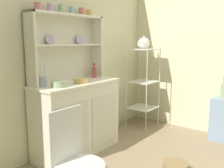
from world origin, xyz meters
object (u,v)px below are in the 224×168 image
cup_rose_0 (38,7)px  bowl_mixing_large (59,84)px  jam_bottle (94,72)px  hutch_cabinet (77,117)px  porcelain_teapot (144,43)px  bakers_rack (143,79)px  hutch_shelf_unit (65,43)px  floor_basket (175,168)px  flower_vase (223,90)px  utensil_jar (43,81)px  wire_chair (74,155)px

cup_rose_0 → bowl_mixing_large: cup_rose_0 is taller
jam_bottle → hutch_cabinet: bearing=-168.0°
jam_bottle → porcelain_teapot: 0.97m
cup_rose_0 → bakers_rack: bearing=-8.3°
hutch_shelf_unit → floor_basket: 1.82m
bowl_mixing_large → porcelain_teapot: size_ratio=0.63×
hutch_shelf_unit → jam_bottle: hutch_shelf_unit is taller
bowl_mixing_large → jam_bottle: jam_bottle is taller
cup_rose_0 → flower_vase: bearing=-35.9°
floor_basket → porcelain_teapot: (1.03, 1.02, 1.23)m
utensil_jar → porcelain_teapot: bearing=-6.7°
hutch_shelf_unit → porcelain_teapot: size_ratio=3.95×
floor_basket → bowl_mixing_large: size_ratio=1.55×
bakers_rack → jam_bottle: bakers_rack is taller
jam_bottle → flower_vase: jam_bottle is taller
floor_basket → porcelain_teapot: 1.90m
porcelain_teapot → flower_vase: (0.21, -1.11, -0.61)m
wire_chair → porcelain_teapot: bearing=24.8°
bakers_rack → bowl_mixing_large: (-1.60, 0.05, 0.14)m
hutch_shelf_unit → cup_rose_0: 0.53m
bakers_rack → wire_chair: bakers_rack is taller
floor_basket → utensil_jar: utensil_jar is taller
porcelain_teapot → bowl_mixing_large: bearing=178.3°
bakers_rack → bowl_mixing_large: bearing=178.3°
wire_chair → bowl_mixing_large: bearing=62.4°
floor_basket → flower_vase: size_ratio=0.74×
wire_chair → floor_basket: wire_chair is taller
bakers_rack → porcelain_teapot: size_ratio=4.66×
bowl_mixing_large → flower_vase: 2.16m
hutch_cabinet → bakers_rack: (1.28, -0.12, 0.31)m
wire_chair → utensil_jar: size_ratio=3.38×
wire_chair → cup_rose_0: size_ratio=8.87×
floor_basket → porcelain_teapot: size_ratio=0.98×
jam_bottle → utensil_jar: bearing=-179.4°
wire_chair → flower_vase: bearing=-3.7°
bowl_mixing_large → jam_bottle: 0.74m
cup_rose_0 → bowl_mixing_large: 0.81m
hutch_cabinet → jam_bottle: jam_bottle is taller
jam_bottle → utensil_jar: utensil_jar is taller
hutch_shelf_unit → cup_rose_0: size_ratio=10.68×
wire_chair → flower_vase: 2.36m
hutch_cabinet → utensil_jar: bearing=169.1°
hutch_shelf_unit → flower_vase: bearing=-43.2°
cup_rose_0 → jam_bottle: bearing=-2.6°
floor_basket → bowl_mixing_large: bearing=118.1°
hutch_shelf_unit → bowl_mixing_large: bearing=-143.3°
hutch_cabinet → hutch_shelf_unit: size_ratio=1.07×
hutch_shelf_unit → utensil_jar: hutch_shelf_unit is taller
cup_rose_0 → utensil_jar: bearing=-115.9°
wire_chair → jam_bottle: jam_bottle is taller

